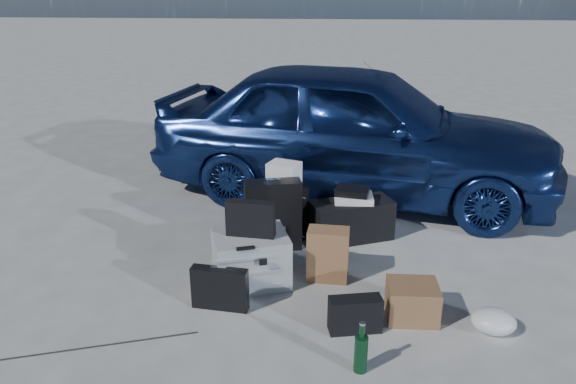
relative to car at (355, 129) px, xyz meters
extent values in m
plane|color=beige|center=(-0.52, -2.61, -0.75)|extent=(60.00, 60.00, 0.00)
imported|color=navy|center=(0.00, 0.00, 0.00)|extent=(4.70, 2.68, 1.51)
cube|color=#B0B2B5|center=(-0.89, -2.11, -0.54)|extent=(0.70, 0.63, 0.43)
cube|color=black|center=(-0.89, -2.12, -0.18)|extent=(0.39, 0.14, 0.29)
cube|color=black|center=(-1.07, -2.51, -0.59)|extent=(0.44, 0.15, 0.33)
cube|color=black|center=(-0.77, -1.49, -0.42)|extent=(0.53, 0.29, 0.66)
cube|color=black|center=(-0.69, -1.21, -0.49)|extent=(0.46, 0.29, 0.52)
cube|color=white|center=(-0.69, -1.21, -0.13)|extent=(0.34, 0.30, 0.22)
cube|color=black|center=(-0.05, -1.24, -0.56)|extent=(0.83, 0.59, 0.38)
cube|color=white|center=(-0.04, -1.22, -0.34)|extent=(0.36, 0.28, 0.06)
cube|color=black|center=(-0.06, -1.21, -0.28)|extent=(0.34, 0.27, 0.07)
cube|color=#90633F|center=(-0.27, -2.01, -0.53)|extent=(0.35, 0.22, 0.44)
cube|color=olive|center=(0.35, -2.54, -0.62)|extent=(0.37, 0.32, 0.27)
ellipsoid|color=silver|center=(0.90, -2.67, -0.67)|extent=(0.35, 0.32, 0.17)
cube|color=black|center=(-0.07, -2.73, -0.62)|extent=(0.39, 0.21, 0.26)
cylinder|color=black|center=(-0.05, -3.16, -0.58)|extent=(0.09, 0.09, 0.34)
camera|label=1|loc=(-0.29, -6.12, 1.61)|focal=35.00mm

